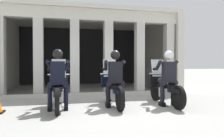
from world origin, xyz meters
TOP-DOWN VIEW (x-y plane):
  - ground_plane at (0.00, 3.00)m, footprint 80.00×80.00m
  - station_building at (-0.31, 4.99)m, footprint 7.86×5.23m
  - kerb_strip at (-0.31, 1.96)m, footprint 7.36×0.24m
  - motorcycle_left at (-1.53, -0.05)m, footprint 0.62×2.04m
  - police_officer_left at (-1.54, -0.33)m, footprint 0.63×0.61m
  - motorcycle_center at (0.00, 0.02)m, footprint 0.62×2.04m
  - police_officer_center at (0.00, -0.27)m, footprint 0.63×0.61m
  - motorcycle_right at (1.54, -0.15)m, footprint 0.62×2.04m
  - police_officer_right at (1.54, -0.44)m, footprint 0.63×0.61m

SIDE VIEW (x-z plane):
  - ground_plane at x=0.00m, z-range 0.00..0.00m
  - kerb_strip at x=-0.31m, z-range 0.00..0.12m
  - motorcycle_left at x=-1.53m, z-range -0.17..1.17m
  - motorcycle_center at x=0.00m, z-range -0.17..1.17m
  - motorcycle_right at x=1.54m, z-range -0.17..1.17m
  - police_officer_right at x=1.54m, z-range 0.15..1.73m
  - police_officer_left at x=-1.54m, z-range 0.15..1.73m
  - police_officer_center at x=0.00m, z-range 0.15..1.73m
  - station_building at x=-0.31m, z-range 0.40..3.94m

